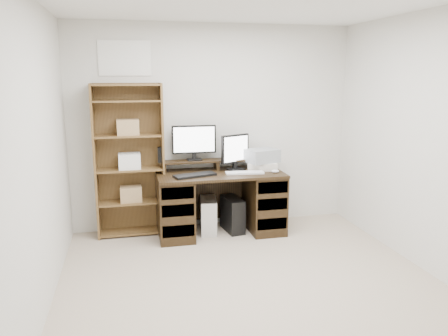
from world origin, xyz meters
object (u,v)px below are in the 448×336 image
object	(u,v)px
printer	(262,166)
bookshelf	(129,159)
tower_silver	(208,215)
tower_black	(232,214)
monitor_wide	(194,141)
desk	(220,202)
monitor_small	(235,151)

from	to	relation	value
printer	bookshelf	bearing A→B (deg)	-171.71
printer	tower_silver	distance (m)	0.90
tower_black	bookshelf	distance (m)	1.41
bookshelf	monitor_wide	bearing A→B (deg)	1.77
tower_black	desk	bearing A→B (deg)	-178.96
desk	printer	distance (m)	0.68
monitor_small	printer	distance (m)	0.38
tower_silver	tower_black	bearing A→B (deg)	2.65
desk	monitor_small	distance (m)	0.64
monitor_small	bookshelf	distance (m)	1.27
monitor_small	tower_silver	bearing A→B (deg)	165.68
monitor_wide	monitor_small	size ratio (longest dim) A/B	1.24
desk	tower_silver	distance (m)	0.23
monitor_small	tower_black	bearing A→B (deg)	-145.12
desk	tower_silver	world-z (taller)	desk
tower_silver	tower_black	distance (m)	0.30
bookshelf	tower_silver	bearing A→B (deg)	-10.04
printer	desk	bearing A→B (deg)	-159.39
monitor_wide	tower_black	xyz separation A→B (m)	(0.43, -0.21, -0.90)
desk	printer	world-z (taller)	printer
tower_black	bookshelf	xyz separation A→B (m)	(-1.21, 0.19, 0.71)
monitor_small	desk	bearing A→B (deg)	-176.33
monitor_wide	tower_silver	distance (m)	0.93
monitor_wide	printer	size ratio (longest dim) A/B	1.49
desk	monitor_small	xyz separation A→B (m)	(0.21, 0.11, 0.60)
printer	tower_black	xyz separation A→B (m)	(-0.38, -0.04, -0.59)
tower_silver	tower_black	world-z (taller)	tower_silver
monitor_wide	tower_black	world-z (taller)	monitor_wide
printer	bookshelf	xyz separation A→B (m)	(-1.59, 0.14, 0.12)
monitor_wide	tower_silver	world-z (taller)	monitor_wide
tower_black	tower_silver	bearing A→B (deg)	167.11
printer	tower_silver	size ratio (longest dim) A/B	0.86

